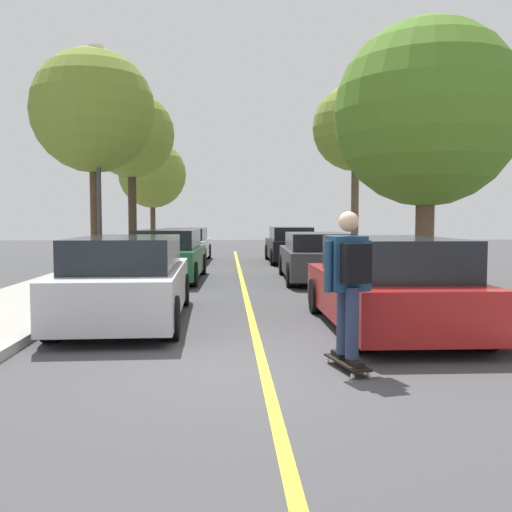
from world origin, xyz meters
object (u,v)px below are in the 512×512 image
skateboard (347,363)px  parked_car_right_far (290,245)px  parked_car_right_near (317,257)px  street_tree_right_near (356,128)px  parked_car_right_nearest (389,284)px  streetlamp (98,147)px  parked_car_left_nearest (128,279)px  parked_car_left_far (186,245)px  parked_car_left_near (168,255)px  street_tree_left_near (131,135)px  skateboarder (349,277)px  street_tree_right_nearest (427,114)px  street_tree_left_nearest (93,111)px  street_tree_left_far (152,174)px

skateboard → parked_car_right_far: bearing=86.0°
parked_car_right_near → street_tree_right_near: (1.97, 4.02, 4.21)m
parked_car_right_nearest → skateboard: bearing=-116.0°
streetlamp → skateboard: streetlamp is taller
parked_car_left_nearest → parked_car_left_far: (0.00, 13.52, -0.03)m
streetlamp → parked_car_left_near: bearing=18.7°
street_tree_left_near → street_tree_right_near: (8.14, -2.45, -0.05)m
streetlamp → skateboarder: size_ratio=3.60×
skateboarder → street_tree_right_nearest: bearing=64.1°
skateboarder → street_tree_right_near: bearing=77.0°
skateboard → parked_car_right_near: bearing=83.1°
parked_car_right_far → parked_car_right_near: bearing=-90.0°
skateboarder → street_tree_left_near: bearing=107.5°
street_tree_right_nearest → skateboard: 8.13m
parked_car_left_far → skateboarder: skateboarder is taller
parked_car_left_nearest → skateboard: size_ratio=5.41×
street_tree_left_nearest → skateboard: size_ratio=7.18×
street_tree_right_nearest → street_tree_right_near: (0.00, 7.12, 0.80)m
parked_car_left_near → skateboarder: (3.06, -9.83, 0.37)m
parked_car_left_nearest → street_tree_right_nearest: size_ratio=0.78×
street_tree_right_nearest → skateboarder: street_tree_right_nearest is taller
street_tree_left_near → skateboard: street_tree_left_near is taller
parked_car_right_nearest → street_tree_left_near: 15.51m
parked_car_right_nearest → street_tree_left_nearest: size_ratio=0.72×
street_tree_right_nearest → streetlamp: bearing=160.3°
parked_car_right_nearest → street_tree_left_far: 20.87m
parked_car_right_near → parked_car_left_far: bearing=119.6°
parked_car_right_far → street_tree_right_nearest: 10.62m
parked_car_left_nearest → street_tree_right_nearest: (6.17, 3.04, 3.36)m
skateboard → street_tree_right_nearest: bearing=63.9°
parked_car_left_far → street_tree_right_nearest: size_ratio=0.78×
parked_car_right_near → street_tree_right_near: street_tree_right_near is taller
parked_car_left_far → street_tree_right_nearest: (6.17, -10.48, 3.39)m
parked_car_left_far → street_tree_left_near: street_tree_left_near is taller
street_tree_left_nearest → street_tree_left_far: 12.40m
parked_car_left_far → streetlamp: size_ratio=0.76×
parked_car_left_near → parked_car_left_far: 7.04m
street_tree_left_near → street_tree_left_far: bearing=90.0°
street_tree_left_nearest → street_tree_right_nearest: street_tree_left_nearest is taller
street_tree_left_far → street_tree_right_near: street_tree_right_near is taller
parked_car_left_far → street_tree_right_near: size_ratio=0.75×
parked_car_left_near → skateboarder: 10.30m
parked_car_right_nearest → skateboard: (-1.15, -2.35, -0.63)m
parked_car_left_near → street_tree_left_nearest: (-1.97, -0.15, 3.96)m
parked_car_right_near → skateboard: size_ratio=5.43×
parked_car_right_far → skateboarder: 16.30m
parked_car_left_far → parked_car_right_nearest: bearing=-73.9°
street_tree_left_nearest → parked_car_right_near: bearing=-1.8°
street_tree_right_near → skateboard: 14.64m
streetlamp → parked_car_right_near: bearing=2.5°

